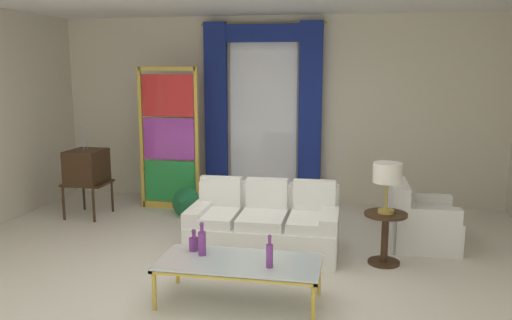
{
  "coord_description": "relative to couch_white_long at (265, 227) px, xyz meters",
  "views": [
    {
      "loc": [
        1.34,
        -5.57,
        2.23
      ],
      "look_at": [
        0.08,
        0.9,
        1.05
      ],
      "focal_mm": 37.49,
      "sensor_mm": 36.0,
      "label": 1
    }
  ],
  "objects": [
    {
      "name": "wall_rear",
      "position": [
        -0.26,
        2.53,
        1.2
      ],
      "size": [
        8.0,
        0.12,
        3.0
      ],
      "primitive_type": "cube",
      "color": "beige",
      "rests_on": "ground"
    },
    {
      "name": "bottle_amber_squat",
      "position": [
        0.32,
        -1.55,
        0.23
      ],
      "size": [
        0.06,
        0.06,
        0.31
      ],
      "color": "#753384",
      "rests_on": "coffee_table"
    },
    {
      "name": "vintage_tv",
      "position": [
        -2.85,
        1.0,
        0.42
      ],
      "size": [
        0.62,
        0.61,
        1.35
      ],
      "color": "#382314",
      "rests_on": "ground"
    },
    {
      "name": "stained_glass_divider",
      "position": [
        -1.8,
        1.64,
        0.75
      ],
      "size": [
        0.95,
        0.05,
        2.2
      ],
      "color": "gold",
      "rests_on": "ground"
    },
    {
      "name": "round_side_table",
      "position": [
        1.41,
        -0.16,
        0.05
      ],
      "size": [
        0.48,
        0.48,
        0.59
      ],
      "color": "#382314",
      "rests_on": "ground"
    },
    {
      "name": "curtained_window",
      "position": [
        -0.46,
        2.36,
        1.44
      ],
      "size": [
        2.0,
        0.17,
        2.7
      ],
      "color": "white",
      "rests_on": "ground"
    },
    {
      "name": "peacock_figurine",
      "position": [
        -1.41,
        1.16,
        -0.08
      ],
      "size": [
        0.44,
        0.6,
        0.5
      ],
      "color": "beige",
      "rests_on": "ground"
    },
    {
      "name": "table_lamp_brass",
      "position": [
        1.41,
        -0.16,
        0.72
      ],
      "size": [
        0.32,
        0.32,
        0.57
      ],
      "color": "#B29338",
      "rests_on": "round_side_table"
    },
    {
      "name": "armchair_white",
      "position": [
        1.84,
        0.55,
        -0.02
      ],
      "size": [
        0.84,
        0.84,
        0.8
      ],
      "color": "white",
      "rests_on": "ground"
    },
    {
      "name": "bottle_blue_decanter",
      "position": [
        -0.37,
        -1.36,
        0.24
      ],
      "size": [
        0.08,
        0.08,
        0.33
      ],
      "color": "#753384",
      "rests_on": "coffee_table"
    },
    {
      "name": "bottle_crystal_tall",
      "position": [
        -0.49,
        -1.25,
        0.18
      ],
      "size": [
        0.1,
        0.1,
        0.22
      ],
      "color": "#753384",
      "rests_on": "coffee_table"
    },
    {
      "name": "couch_white_long",
      "position": [
        0.0,
        0.0,
        0.0
      ],
      "size": [
        1.77,
        0.94,
        0.86
      ],
      "color": "white",
      "rests_on": "ground"
    },
    {
      "name": "coffee_table",
      "position": [
        0.02,
        -1.45,
        0.07
      ],
      "size": [
        1.53,
        0.72,
        0.41
      ],
      "color": "silver",
      "rests_on": "ground"
    },
    {
      "name": "ground_plane",
      "position": [
        -0.26,
        -0.53,
        -0.3
      ],
      "size": [
        16.0,
        16.0,
        0.0
      ],
      "primitive_type": "plane",
      "color": "silver"
    }
  ]
}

